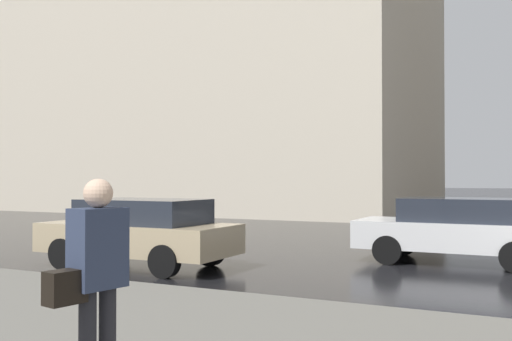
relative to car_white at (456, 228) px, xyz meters
name	(u,v)px	position (x,y,z in m)	size (l,w,h in m)	color
haussmann_block_mid	(227,49)	(18.70, 16.11, 9.32)	(17.41, 24.11, 20.57)	beige
car_white	(456,228)	(0.00, 0.00, 0.00)	(1.85, 4.10, 1.41)	silver
car_champagne	(140,231)	(-3.50, 5.78, 0.00)	(1.85, 4.10, 1.41)	tan
pedestrian_approaching_kerb	(95,273)	(-9.74, 1.36, 0.37)	(0.65, 0.32, 1.68)	#2D3851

